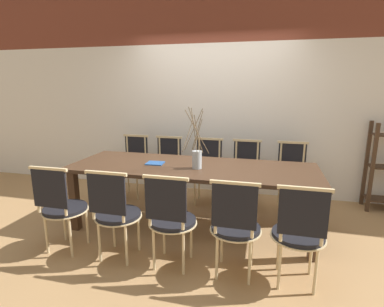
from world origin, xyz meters
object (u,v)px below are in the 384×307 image
(vase_centerpiece, at_px, (197,157))
(book_stack, at_px, (155,163))
(dining_table, at_px, (192,173))
(chair_near_center, at_px, (171,217))
(chair_far_center, at_px, (207,169))

(vase_centerpiece, distance_m, book_stack, 0.56)
(dining_table, distance_m, vase_centerpiece, 0.25)
(chair_near_center, height_order, vase_centerpiece, vase_centerpiece)
(chair_near_center, bearing_deg, vase_centerpiece, 85.21)
(dining_table, height_order, chair_near_center, chair_near_center)
(chair_near_center, xyz_separation_m, chair_far_center, (0.00, 1.71, 0.00))
(chair_far_center, xyz_separation_m, vase_centerpiece, (0.06, -0.95, 0.40))
(chair_near_center, bearing_deg, book_stack, 119.33)
(dining_table, relative_size, chair_far_center, 3.06)
(dining_table, relative_size, book_stack, 13.48)
(dining_table, xyz_separation_m, book_stack, (-0.46, -0.01, 0.09))
(chair_near_center, height_order, book_stack, chair_near_center)
(dining_table, distance_m, chair_near_center, 0.88)
(chair_near_center, distance_m, vase_centerpiece, 0.86)
(book_stack, bearing_deg, dining_table, 1.32)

